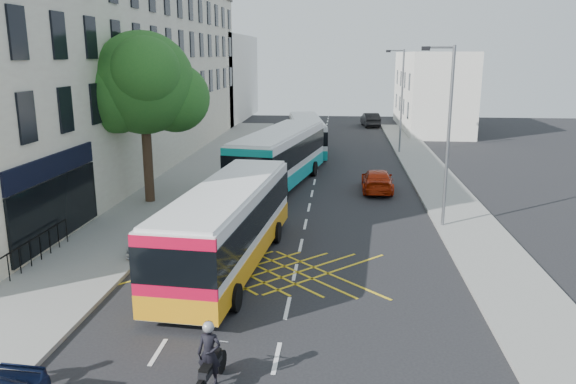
% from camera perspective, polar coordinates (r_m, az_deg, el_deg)
% --- Properties ---
extents(ground, '(120.00, 120.00, 0.00)m').
position_cam_1_polar(ground, '(15.36, -1.16, -16.51)').
color(ground, black).
rests_on(ground, ground).
extents(pavement_left, '(5.00, 70.00, 0.15)m').
position_cam_1_polar(pavement_left, '(30.88, -13.80, -1.00)').
color(pavement_left, gray).
rests_on(pavement_left, ground).
extents(pavement_right, '(3.00, 70.00, 0.15)m').
position_cam_1_polar(pavement_right, '(29.81, 16.71, -1.72)').
color(pavement_right, gray).
rests_on(pavement_right, ground).
extents(terrace_main, '(8.30, 45.00, 13.50)m').
position_cam_1_polar(terrace_main, '(40.75, -17.44, 11.78)').
color(terrace_main, beige).
rests_on(terrace_main, ground).
extents(terrace_far, '(8.00, 20.00, 10.00)m').
position_cam_1_polar(terrace_far, '(69.98, -7.64, 11.43)').
color(terrace_far, silver).
rests_on(terrace_far, ground).
extents(building_right, '(6.00, 18.00, 8.00)m').
position_cam_1_polar(building_right, '(62.02, 14.33, 9.91)').
color(building_right, silver).
rests_on(building_right, ground).
extents(street_tree, '(6.30, 5.70, 8.80)m').
position_cam_1_polar(street_tree, '(29.92, -14.53, 10.57)').
color(street_tree, '#382619').
rests_on(street_tree, pavement_left).
extents(lamp_near, '(1.45, 0.15, 8.00)m').
position_cam_1_polar(lamp_near, '(25.80, 15.81, 6.30)').
color(lamp_near, slate).
rests_on(lamp_near, pavement_right).
extents(lamp_far, '(1.45, 0.15, 8.00)m').
position_cam_1_polar(lamp_far, '(45.52, 11.37, 9.59)').
color(lamp_far, slate).
rests_on(lamp_far, pavement_right).
extents(railings, '(0.08, 5.60, 1.14)m').
position_cam_1_polar(railings, '(22.74, -24.72, -5.53)').
color(railings, black).
rests_on(railings, pavement_left).
extents(bus_near, '(3.43, 11.13, 3.08)m').
position_cam_1_polar(bus_near, '(20.89, -6.13, -3.35)').
color(bus_near, silver).
rests_on(bus_near, ground).
extents(bus_mid, '(4.86, 12.22, 3.35)m').
position_cam_1_polar(bus_mid, '(33.75, -0.83, 3.58)').
color(bus_mid, silver).
rests_on(bus_mid, ground).
extents(bus_far, '(3.65, 10.42, 2.87)m').
position_cam_1_polar(bus_far, '(45.04, 1.89, 5.82)').
color(bus_far, silver).
rests_on(bus_far, ground).
extents(motorbike, '(0.66, 1.97, 1.75)m').
position_cam_1_polar(motorbike, '(13.88, -7.95, -16.30)').
color(motorbike, black).
rests_on(motorbike, ground).
extents(parked_car_silver, '(1.68, 3.81, 1.22)m').
position_cam_1_polar(parked_car_silver, '(23.39, -12.73, -4.34)').
color(parked_car_silver, '#989A9F').
rests_on(parked_car_silver, ground).
extents(red_hatchback, '(1.84, 4.38, 1.26)m').
position_cam_1_polar(red_hatchback, '(33.04, 9.05, 1.18)').
color(red_hatchback, '#AB2307').
rests_on(red_hatchback, ground).
extents(distant_car_grey, '(2.59, 5.36, 1.47)m').
position_cam_1_polar(distant_car_grey, '(54.66, 1.51, 6.42)').
color(distant_car_grey, '#3A3C41').
rests_on(distant_car_grey, ground).
extents(distant_car_dark, '(2.12, 4.72, 1.50)m').
position_cam_1_polar(distant_car_dark, '(63.17, 8.36, 7.29)').
color(distant_car_dark, black).
rests_on(distant_car_dark, ground).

